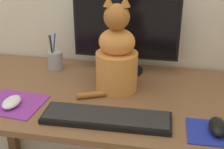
{
  "coord_description": "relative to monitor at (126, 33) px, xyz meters",
  "views": [
    {
      "loc": [
        0.25,
        -1.13,
        1.36
      ],
      "look_at": [
        0.05,
        -0.08,
        0.87
      ],
      "focal_mm": 50.0,
      "sensor_mm": 36.0,
      "label": 1
    }
  ],
  "objects": [
    {
      "name": "mousepad_right",
      "position": [
        0.37,
        -0.45,
        -0.19
      ],
      "size": [
        0.18,
        0.16,
        0.0
      ],
      "rotation": [
        0.0,
        0.0,
        0.02
      ],
      "color": "#1E2D9E",
      "rests_on": "desk"
    },
    {
      "name": "keyboard",
      "position": [
        0.0,
        -0.44,
        -0.18
      ],
      "size": [
        0.47,
        0.14,
        0.02
      ],
      "rotation": [
        0.0,
        0.0,
        0.03
      ],
      "color": "black",
      "rests_on": "desk"
    },
    {
      "name": "pen_cup",
      "position": [
        -0.34,
        -0.03,
        -0.15
      ],
      "size": [
        0.07,
        0.07,
        0.18
      ],
      "color": "#99999E",
      "rests_on": "desk"
    },
    {
      "name": "computer_mouse_right",
      "position": [
        0.38,
        -0.44,
        -0.17
      ],
      "size": [
        0.06,
        0.11,
        0.04
      ],
      "color": "black",
      "rests_on": "mousepad_right"
    },
    {
      "name": "monitor",
      "position": [
        0.0,
        0.0,
        0.0
      ],
      "size": [
        0.49,
        0.17,
        0.36
      ],
      "color": "black",
      "rests_on": "desk"
    },
    {
      "name": "cat",
      "position": [
        -0.01,
        -0.19,
        -0.05
      ],
      "size": [
        0.24,
        0.23,
        0.4
      ],
      "rotation": [
        0.0,
        0.0,
        0.07
      ],
      "color": "#D6893D",
      "rests_on": "desk"
    },
    {
      "name": "computer_mouse_left",
      "position": [
        -0.38,
        -0.42,
        -0.17
      ],
      "size": [
        0.06,
        0.1,
        0.03
      ],
      "color": "white",
      "rests_on": "mousepad_left"
    },
    {
      "name": "mousepad_left",
      "position": [
        -0.38,
        -0.4,
        -0.19
      ],
      "size": [
        0.23,
        0.21,
        0.0
      ],
      "rotation": [
        0.0,
        0.0,
        -0.09
      ],
      "color": "purple",
      "rests_on": "desk"
    },
    {
      "name": "desk",
      "position": [
        -0.05,
        -0.24,
        -0.3
      ],
      "size": [
        1.36,
        0.67,
        0.74
      ],
      "color": "brown",
      "rests_on": "ground_plane"
    }
  ]
}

